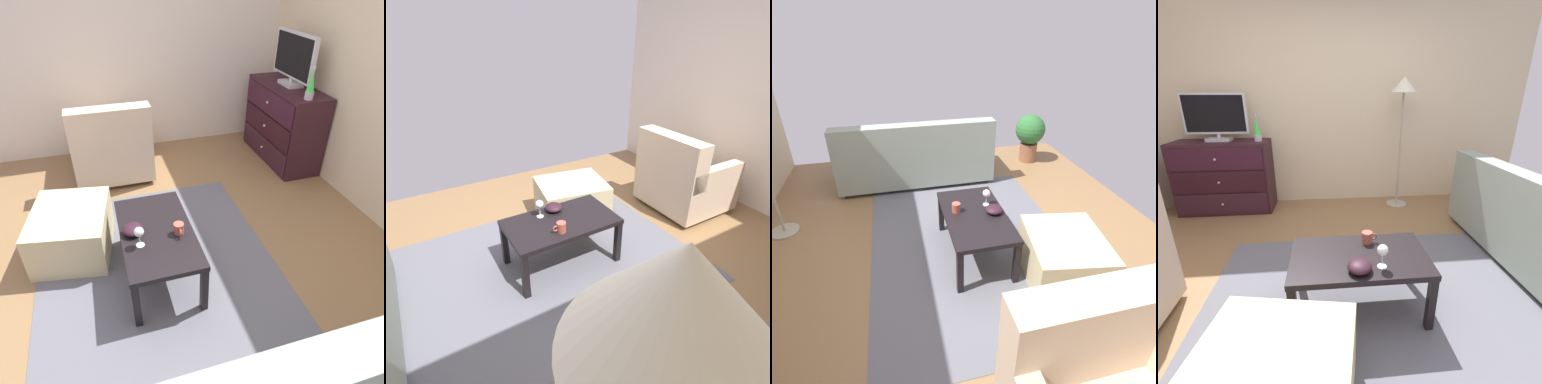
% 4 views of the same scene
% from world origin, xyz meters
% --- Properties ---
extents(ground_plane, '(5.23, 4.46, 0.05)m').
position_xyz_m(ground_plane, '(0.00, 0.00, -0.03)').
color(ground_plane, olive).
extents(wall_accent_rear, '(5.23, 0.12, 2.74)m').
position_xyz_m(wall_accent_rear, '(0.00, 1.99, 1.37)').
color(wall_accent_rear, beige).
rests_on(wall_accent_rear, ground_plane).
extents(area_rug, '(2.60, 1.90, 0.01)m').
position_xyz_m(area_rug, '(0.20, -0.20, 0.00)').
color(area_rug, slate).
rests_on(area_rug, ground_plane).
extents(dresser, '(1.15, 0.49, 0.92)m').
position_xyz_m(dresser, '(-1.46, 1.68, 0.46)').
color(dresser, '#33181F').
rests_on(dresser, ground_plane).
extents(tv, '(0.75, 0.18, 0.56)m').
position_xyz_m(tv, '(-1.47, 1.70, 1.21)').
color(tv, silver).
rests_on(tv, dresser).
extents(lava_lamp, '(0.09, 0.09, 0.33)m').
position_xyz_m(lava_lamp, '(-0.99, 1.64, 1.06)').
color(lava_lamp, '#B7B7BC').
rests_on(lava_lamp, dresser).
extents(coffee_table, '(0.93, 0.53, 0.44)m').
position_xyz_m(coffee_table, '(0.04, -0.20, 0.38)').
color(coffee_table, black).
rests_on(coffee_table, ground_plane).
extents(wine_glass, '(0.07, 0.07, 0.16)m').
position_xyz_m(wine_glass, '(0.16, -0.34, 0.55)').
color(wine_glass, silver).
rests_on(wine_glass, coffee_table).
extents(mug, '(0.11, 0.08, 0.08)m').
position_xyz_m(mug, '(0.12, -0.04, 0.48)').
color(mug, '#A75140').
rests_on(mug, coffee_table).
extents(bowl_decorative, '(0.15, 0.15, 0.07)m').
position_xyz_m(bowl_decorative, '(0.02, -0.37, 0.47)').
color(bowl_decorative, '#2F1722').
rests_on(bowl_decorative, coffee_table).
extents(couch_large, '(0.85, 1.97, 0.86)m').
position_xyz_m(couch_large, '(1.70, 0.17, 0.33)').
color(couch_large, '#332319').
rests_on(couch_large, ground_plane).
extents(ottoman, '(0.79, 0.71, 0.41)m').
position_xyz_m(ottoman, '(-0.43, -0.83, 0.21)').
color(ottoman, '#CCBB8C').
rests_on(ottoman, ground_plane).
extents(standing_lamp, '(0.32, 0.32, 1.66)m').
position_xyz_m(standing_lamp, '(0.81, 1.63, 1.42)').
color(standing_lamp, '#A59E8C').
rests_on(standing_lamp, ground_plane).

